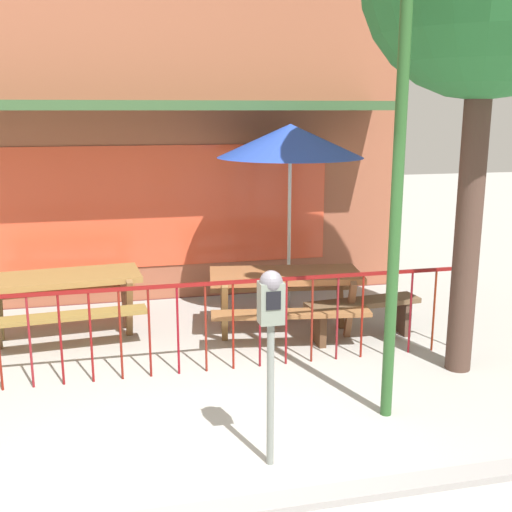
{
  "coord_description": "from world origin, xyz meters",
  "views": [
    {
      "loc": [
        -0.74,
        -4.4,
        2.68
      ],
      "look_at": [
        0.77,
        2.09,
        1.12
      ],
      "focal_mm": 44.0,
      "sensor_mm": 36.0,
      "label": 1
    }
  ],
  "objects": [
    {
      "name": "ground",
      "position": [
        0.0,
        0.0,
        0.0
      ],
      "size": [
        40.0,
        40.0,
        0.0
      ],
      "primitive_type": "plane",
      "color": "#A3A29B"
    },
    {
      "name": "pub_storefront",
      "position": [
        0.0,
        4.61,
        2.28
      ],
      "size": [
        7.19,
        1.5,
        4.55
      ],
      "color": "#592A28",
      "rests_on": "ground"
    },
    {
      "name": "patio_fence_front",
      "position": [
        -0.0,
        1.69,
        0.66
      ],
      "size": [
        6.06,
        0.04,
        0.97
      ],
      "color": "maroon",
      "rests_on": "ground"
    },
    {
      "name": "picnic_table_left",
      "position": [
        -1.35,
        3.07,
        0.61
      ],
      "size": [
        1.91,
        1.51,
        0.79
      ],
      "color": "olive",
      "rests_on": "ground"
    },
    {
      "name": "picnic_table_right",
      "position": [
        1.25,
        2.59,
        0.61
      ],
      "size": [
        1.98,
        1.61,
        0.79
      ],
      "color": "#925731",
      "rests_on": "ground"
    },
    {
      "name": "patio_umbrella",
      "position": [
        1.48,
        3.26,
        2.28
      ],
      "size": [
        1.85,
        1.85,
        2.5
      ],
      "color": "black",
      "rests_on": "ground"
    },
    {
      "name": "patio_bench",
      "position": [
        2.1,
        2.23,
        0.35
      ],
      "size": [
        1.43,
        0.47,
        0.48
      ],
      "color": "brown",
      "rests_on": "ground"
    },
    {
      "name": "parking_meter_near",
      "position": [
        0.36,
        -0.17,
        1.19
      ],
      "size": [
        0.18,
        0.17,
        1.55
      ],
      "color": "gray",
      "rests_on": "ground"
    },
    {
      "name": "street_lamp",
      "position": [
        1.57,
        0.38,
        2.73
      ],
      "size": [
        0.28,
        0.28,
        4.21
      ],
      "color": "#275325",
      "rests_on": "ground"
    },
    {
      "name": "curb_edge",
      "position": [
        0.0,
        -0.71,
        0.0
      ],
      "size": [
        10.07,
        0.2,
        0.11
      ],
      "primitive_type": "cube",
      "color": "gray",
      "rests_on": "ground"
    }
  ]
}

